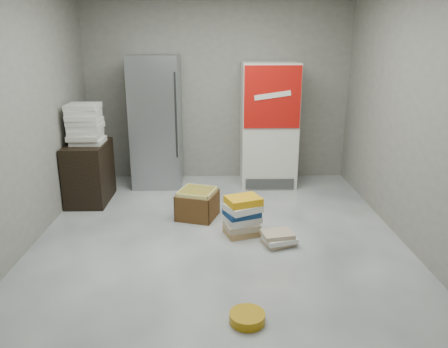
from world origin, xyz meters
TOP-DOWN VIEW (x-y plane):
  - ground at (0.00, 0.00)m, footprint 5.00×5.00m
  - room_shell at (0.00, 0.00)m, footprint 4.04×5.04m
  - steel_fridge at (-0.90, 2.13)m, footprint 0.70×0.72m
  - coke_cooler at (0.75, 2.12)m, footprint 0.80×0.73m
  - wood_shelf at (-1.73, 1.40)m, footprint 0.50×0.80m
  - supply_box_stack at (-1.73, 1.40)m, footprint 0.44×0.43m
  - phonebook_stack_main at (0.26, 0.27)m, footprint 0.46×0.45m
  - phonebook_stack_side at (0.64, 0.01)m, footprint 0.40×0.38m
  - cardboard_box at (-0.26, 0.79)m, footprint 0.56×0.56m
  - bucket_lid at (0.21, -1.32)m, footprint 0.30×0.30m

SIDE VIEW (x-z plane):
  - ground at x=0.00m, z-range 0.00..0.00m
  - bucket_lid at x=0.21m, z-range 0.00..0.07m
  - phonebook_stack_side at x=0.64m, z-range 0.00..0.15m
  - cardboard_box at x=-0.26m, z-range -0.03..0.33m
  - phonebook_stack_main at x=0.26m, z-range 0.00..0.45m
  - wood_shelf at x=-1.73m, z-range 0.00..0.80m
  - coke_cooler at x=0.75m, z-range 0.00..1.80m
  - steel_fridge at x=-0.90m, z-range 0.00..1.90m
  - supply_box_stack at x=-1.73m, z-range 0.80..1.32m
  - room_shell at x=0.00m, z-range 0.39..3.21m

